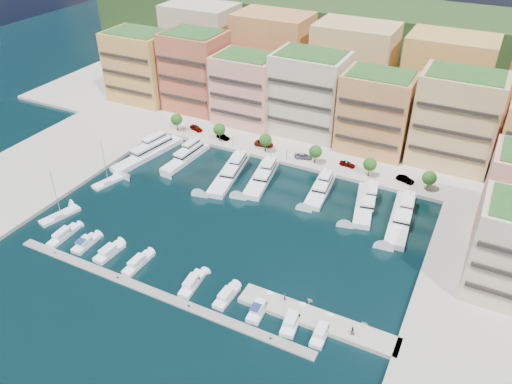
# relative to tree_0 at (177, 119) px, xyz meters

# --- Properties ---
(ground) EXTENTS (400.00, 400.00, 0.00)m
(ground) POSITION_rel_tree_0_xyz_m (40.00, -33.50, -4.74)
(ground) COLOR black
(ground) RESTS_ON ground
(north_quay) EXTENTS (220.00, 64.00, 2.00)m
(north_quay) POSITION_rel_tree_0_xyz_m (40.00, 28.50, -4.74)
(north_quay) COLOR #9E998E
(north_quay) RESTS_ON ground
(east_quay) EXTENTS (34.00, 76.00, 2.00)m
(east_quay) POSITION_rel_tree_0_xyz_m (102.00, -41.50, -4.74)
(east_quay) COLOR #9E998E
(east_quay) RESTS_ON ground
(west_quay) EXTENTS (34.00, 76.00, 2.00)m
(west_quay) POSITION_rel_tree_0_xyz_m (-22.00, -41.50, -4.74)
(west_quay) COLOR #9E998E
(west_quay) RESTS_ON ground
(hillside) EXTENTS (240.00, 40.00, 58.00)m
(hillside) POSITION_rel_tree_0_xyz_m (40.00, 76.50, -4.74)
(hillside) COLOR #233917
(hillside) RESTS_ON ground
(south_pontoon) EXTENTS (72.00, 2.20, 0.35)m
(south_pontoon) POSITION_rel_tree_0_xyz_m (37.00, -63.50, -4.74)
(south_pontoon) COLOR gray
(south_pontoon) RESTS_ON ground
(finger_pier) EXTENTS (32.00, 5.00, 2.00)m
(finger_pier) POSITION_rel_tree_0_xyz_m (70.00, -55.50, -4.74)
(finger_pier) COLOR #9E998E
(finger_pier) RESTS_ON ground
(apartment_0) EXTENTS (22.00, 16.50, 24.80)m
(apartment_0) POSITION_rel_tree_0_xyz_m (-26.00, 16.49, 8.57)
(apartment_0) COLOR gold
(apartment_0) RESTS_ON north_quay
(apartment_1) EXTENTS (20.00, 16.50, 26.80)m
(apartment_1) POSITION_rel_tree_0_xyz_m (-4.00, 18.49, 9.57)
(apartment_1) COLOR #C05940
(apartment_1) RESTS_ON north_quay
(apartment_2) EXTENTS (20.00, 15.50, 22.80)m
(apartment_2) POSITION_rel_tree_0_xyz_m (17.00, 16.49, 7.57)
(apartment_2) COLOR #E99182
(apartment_2) RESTS_ON north_quay
(apartment_3) EXTENTS (22.00, 16.50, 25.80)m
(apartment_3) POSITION_rel_tree_0_xyz_m (38.00, 18.49, 9.07)
(apartment_3) COLOR beige
(apartment_3) RESTS_ON north_quay
(apartment_4) EXTENTS (20.00, 15.50, 23.80)m
(apartment_4) POSITION_rel_tree_0_xyz_m (60.00, 16.49, 8.07)
(apartment_4) COLOR #D99651
(apartment_4) RESTS_ON north_quay
(apartment_5) EXTENTS (22.00, 16.50, 26.80)m
(apartment_5) POSITION_rel_tree_0_xyz_m (82.00, 18.49, 9.57)
(apartment_5) COLOR tan
(apartment_5) RESTS_ON north_quay
(backblock_0) EXTENTS (26.00, 18.00, 30.00)m
(backblock_0) POSITION_rel_tree_0_xyz_m (-15.00, 40.50, 11.26)
(backblock_0) COLOR beige
(backblock_0) RESTS_ON north_quay
(backblock_1) EXTENTS (26.00, 18.00, 30.00)m
(backblock_1) POSITION_rel_tree_0_xyz_m (15.00, 40.50, 11.26)
(backblock_1) COLOR #D99651
(backblock_1) RESTS_ON north_quay
(backblock_2) EXTENTS (26.00, 18.00, 30.00)m
(backblock_2) POSITION_rel_tree_0_xyz_m (45.00, 40.50, 11.26)
(backblock_2) COLOR tan
(backblock_2) RESTS_ON north_quay
(backblock_3) EXTENTS (26.00, 18.00, 30.00)m
(backblock_3) POSITION_rel_tree_0_xyz_m (75.00, 40.50, 11.26)
(backblock_3) COLOR gold
(backblock_3) RESTS_ON north_quay
(tree_0) EXTENTS (3.80, 3.80, 5.65)m
(tree_0) POSITION_rel_tree_0_xyz_m (0.00, 0.00, 0.00)
(tree_0) COLOR #473323
(tree_0) RESTS_ON north_quay
(tree_1) EXTENTS (3.80, 3.80, 5.65)m
(tree_1) POSITION_rel_tree_0_xyz_m (16.00, 0.00, 0.00)
(tree_1) COLOR #473323
(tree_1) RESTS_ON north_quay
(tree_2) EXTENTS (3.80, 3.80, 5.65)m
(tree_2) POSITION_rel_tree_0_xyz_m (32.00, 0.00, 0.00)
(tree_2) COLOR #473323
(tree_2) RESTS_ON north_quay
(tree_3) EXTENTS (3.80, 3.80, 5.65)m
(tree_3) POSITION_rel_tree_0_xyz_m (48.00, 0.00, 0.00)
(tree_3) COLOR #473323
(tree_3) RESTS_ON north_quay
(tree_4) EXTENTS (3.80, 3.80, 5.65)m
(tree_4) POSITION_rel_tree_0_xyz_m (64.00, 0.00, 0.00)
(tree_4) COLOR #473323
(tree_4) RESTS_ON north_quay
(tree_5) EXTENTS (3.80, 3.80, 5.65)m
(tree_5) POSITION_rel_tree_0_xyz_m (80.00, 0.00, 0.00)
(tree_5) COLOR #473323
(tree_5) RESTS_ON north_quay
(lamppost_0) EXTENTS (0.30, 0.30, 4.20)m
(lamppost_0) POSITION_rel_tree_0_xyz_m (4.00, -2.30, -0.92)
(lamppost_0) COLOR black
(lamppost_0) RESTS_ON north_quay
(lamppost_1) EXTENTS (0.30, 0.30, 4.20)m
(lamppost_1) POSITION_rel_tree_0_xyz_m (22.00, -2.30, -0.92)
(lamppost_1) COLOR black
(lamppost_1) RESTS_ON north_quay
(lamppost_2) EXTENTS (0.30, 0.30, 4.20)m
(lamppost_2) POSITION_rel_tree_0_xyz_m (40.00, -2.30, -0.92)
(lamppost_2) COLOR black
(lamppost_2) RESTS_ON north_quay
(lamppost_3) EXTENTS (0.30, 0.30, 4.20)m
(lamppost_3) POSITION_rel_tree_0_xyz_m (58.00, -2.30, -0.92)
(lamppost_3) COLOR black
(lamppost_3) RESTS_ON north_quay
(lamppost_4) EXTENTS (0.30, 0.30, 4.20)m
(lamppost_4) POSITION_rel_tree_0_xyz_m (76.00, -2.30, -0.92)
(lamppost_4) COLOR black
(lamppost_4) RESTS_ON north_quay
(yacht_0) EXTENTS (8.72, 25.98, 7.30)m
(yacht_0) POSITION_rel_tree_0_xyz_m (1.15, -16.23, -3.53)
(yacht_0) COLOR white
(yacht_0) RESTS_ON ground
(yacht_1) EXTENTS (5.26, 19.80, 7.30)m
(yacht_1) POSITION_rel_tree_0_xyz_m (12.65, -13.52, -3.65)
(yacht_1) COLOR white
(yacht_1) RESTS_ON ground
(yacht_2) EXTENTS (8.72, 24.19, 7.30)m
(yacht_2) POSITION_rel_tree_0_xyz_m (28.55, -15.37, -3.53)
(yacht_2) COLOR white
(yacht_2) RESTS_ON ground
(yacht_3) EXTENTS (7.98, 20.60, 7.30)m
(yacht_3) POSITION_rel_tree_0_xyz_m (37.80, -13.70, -3.53)
(yacht_3) COLOR white
(yacht_3) RESTS_ON ground
(yacht_4) EXTENTS (6.06, 17.55, 7.30)m
(yacht_4) POSITION_rel_tree_0_xyz_m (54.57, -12.42, -3.65)
(yacht_4) COLOR white
(yacht_4) RESTS_ON ground
(yacht_5) EXTENTS (8.05, 19.66, 7.30)m
(yacht_5) POSITION_rel_tree_0_xyz_m (67.06, -13.29, -3.53)
(yacht_5) COLOR white
(yacht_5) RESTS_ON ground
(yacht_6) EXTENTS (6.86, 23.37, 7.30)m
(yacht_6) POSITION_rel_tree_0_xyz_m (76.81, -15.05, -3.53)
(yacht_6) COLOR white
(yacht_6) RESTS_ON ground
(cruiser_0) EXTENTS (2.82, 9.17, 2.55)m
(cruiser_0) POSITION_rel_tree_0_xyz_m (7.30, -58.10, -4.20)
(cruiser_0) COLOR white
(cruiser_0) RESTS_ON ground
(cruiser_1) EXTENTS (2.99, 7.16, 2.66)m
(cruiser_1) POSITION_rel_tree_0_xyz_m (14.14, -58.09, -4.17)
(cruiser_1) COLOR white
(cruiser_1) RESTS_ON ground
(cruiser_2) EXTENTS (3.29, 7.78, 2.55)m
(cruiser_2) POSITION_rel_tree_0_xyz_m (21.06, -58.08, -4.20)
(cruiser_2) COLOR white
(cruiser_2) RESTS_ON ground
(cruiser_3) EXTENTS (2.62, 8.39, 2.55)m
(cruiser_3) POSITION_rel_tree_0_xyz_m (29.18, -58.09, -4.20)
(cruiser_3) COLOR white
(cruiser_3) RESTS_ON ground
(cruiser_5) EXTENTS (3.33, 8.40, 2.55)m
(cruiser_5) POSITION_rel_tree_0_xyz_m (43.29, -58.09, -4.20)
(cruiser_5) COLOR white
(cruiser_5) RESTS_ON ground
(cruiser_6) EXTENTS (2.67, 7.31, 2.55)m
(cruiser_6) POSITION_rel_tree_0_xyz_m (51.51, -58.08, -4.20)
(cruiser_6) COLOR white
(cruiser_6) RESTS_ON ground
(cruiser_7) EXTENTS (3.21, 7.83, 2.66)m
(cruiser_7) POSITION_rel_tree_0_xyz_m (58.88, -58.10, -4.17)
(cruiser_7) COLOR white
(cruiser_7) RESTS_ON ground
(cruiser_8) EXTENTS (3.70, 8.10, 2.55)m
(cruiser_8) POSITION_rel_tree_0_xyz_m (65.89, -58.09, -4.20)
(cruiser_8) COLOR white
(cruiser_8) RESTS_ON ground
(cruiser_9) EXTENTS (2.75, 7.65, 2.55)m
(cruiser_9) POSITION_rel_tree_0_xyz_m (71.92, -58.08, -4.20)
(cruiser_9) COLOR white
(cruiser_9) RESTS_ON ground
(sailboat_0) EXTENTS (5.45, 10.51, 13.20)m
(sailboat_0) POSITION_rel_tree_0_xyz_m (0.45, -52.49, -4.44)
(sailboat_0) COLOR white
(sailboat_0) RESTS_ON ground
(sailboat_1) EXTENTS (4.86, 8.99, 13.20)m
(sailboat_1) POSITION_rel_tree_0_xyz_m (0.49, -34.91, -4.43)
(sailboat_1) COLOR white
(sailboat_1) RESTS_ON ground
(tender_1) EXTENTS (1.62, 1.49, 0.72)m
(tender_1) POSITION_rel_tree_0_xyz_m (66.93, -51.18, -4.38)
(tender_1) COLOR beige
(tender_1) RESTS_ON ground
(tender_3) EXTENTS (1.78, 1.62, 0.81)m
(tender_3) POSITION_rel_tree_0_xyz_m (78.58, -52.26, -4.34)
(tender_3) COLOR beige
(tender_3) RESTS_ON ground
(car_0) EXTENTS (5.36, 3.51, 1.70)m
(car_0) POSITION_rel_tree_0_xyz_m (5.66, 2.52, -2.89)
(car_0) COLOR gray
(car_0) RESTS_ON north_quay
(car_1) EXTENTS (4.65, 2.34, 1.47)m
(car_1) POSITION_rel_tree_0_xyz_m (16.59, 1.04, -3.01)
(car_1) COLOR gray
(car_1) RESTS_ON north_quay
(car_2) EXTENTS (6.06, 3.17, 1.63)m
(car_2) POSITION_rel_tree_0_xyz_m (30.17, 2.79, -2.93)
(car_2) COLOR gray
(car_2) RESTS_ON north_quay
(car_3) EXTENTS (5.56, 3.52, 1.50)m
(car_3) POSITION_rel_tree_0_xyz_m (44.00, 0.92, -2.99)
(car_3) COLOR gray
(car_3) RESTS_ON north_quay
(car_4) EXTENTS (4.68, 2.23, 1.54)m
(car_4) POSITION_rel_tree_0_xyz_m (57.02, 2.47, -2.97)
(car_4) COLOR gray
(car_4) RESTS_ON north_quay
(car_5) EXTENTS (5.10, 3.00, 1.59)m
(car_5) POSITION_rel_tree_0_xyz_m (73.78, 1.42, -2.95)
(car_5) COLOR gray
(car_5) RESTS_ON north_quay
(person_0) EXTENTS (0.74, 0.80, 1.83)m
(person_0) POSITION_rel_tree_0_xyz_m (62.61, -54.11, -2.83)
(person_0) COLOR #27284E
(person_0) RESTS_ON finger_pier
(person_1) EXTENTS (1.21, 1.15, 1.98)m
(person_1) POSITION_rel_tree_0_xyz_m (77.15, -56.41, -2.75)
(person_1) COLOR brown
(person_1) RESTS_ON finger_pier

